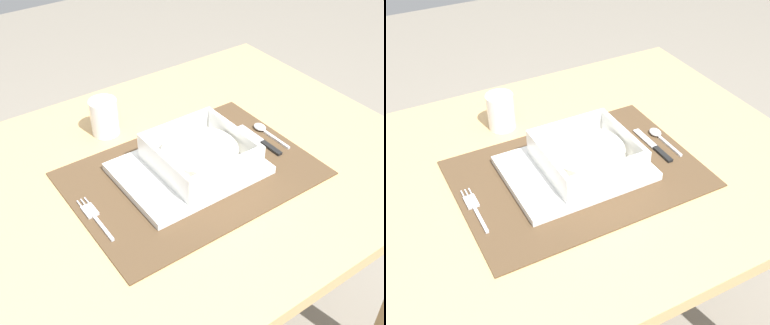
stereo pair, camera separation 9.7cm
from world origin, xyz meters
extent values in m
cube|color=tan|center=(0.00, 0.00, 0.70)|extent=(0.98, 0.77, 0.03)
cube|color=#A48252|center=(0.44, 0.33, 0.34)|extent=(0.05, 0.05, 0.69)
cube|color=#4C3823|center=(-0.01, -0.03, 0.72)|extent=(0.48, 0.34, 0.00)
cube|color=white|center=(-0.01, -0.03, 0.73)|extent=(0.28, 0.21, 0.02)
cube|color=white|center=(0.01, -0.03, 0.74)|extent=(0.18, 0.18, 0.01)
cube|color=white|center=(-0.08, -0.03, 0.77)|extent=(0.01, 0.18, 0.05)
cube|color=white|center=(0.09, -0.03, 0.77)|extent=(0.01, 0.18, 0.05)
cube|color=white|center=(0.01, -0.12, 0.77)|extent=(0.16, 0.01, 0.05)
cube|color=white|center=(0.01, 0.05, 0.77)|extent=(0.16, 0.01, 0.05)
cylinder|color=silver|center=(0.01, -0.03, 0.76)|extent=(0.15, 0.15, 0.03)
cube|color=silver|center=(-0.23, -0.07, 0.72)|extent=(0.01, 0.07, 0.00)
cube|color=silver|center=(-0.23, -0.02, 0.72)|extent=(0.02, 0.04, 0.00)
cylinder|color=silver|center=(-0.24, 0.01, 0.72)|extent=(0.00, 0.02, 0.00)
cylinder|color=silver|center=(-0.23, 0.01, 0.72)|extent=(0.00, 0.02, 0.00)
cylinder|color=silver|center=(-0.22, 0.01, 0.72)|extent=(0.00, 0.02, 0.00)
cube|color=silver|center=(0.21, -0.05, 0.72)|extent=(0.01, 0.08, 0.00)
ellipsoid|color=silver|center=(0.21, 0.01, 0.72)|extent=(0.02, 0.03, 0.01)
cube|color=black|center=(0.18, -0.07, 0.72)|extent=(0.01, 0.06, 0.01)
cube|color=silver|center=(0.18, 0.00, 0.72)|extent=(0.01, 0.08, 0.00)
cylinder|color=white|center=(-0.08, 0.20, 0.76)|extent=(0.06, 0.06, 0.08)
cylinder|color=#338C3F|center=(-0.08, 0.20, 0.74)|extent=(0.05, 0.05, 0.05)
camera|label=1|loc=(-0.45, -0.66, 1.34)|focal=45.62mm
camera|label=2|loc=(-0.37, -0.71, 1.34)|focal=45.62mm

